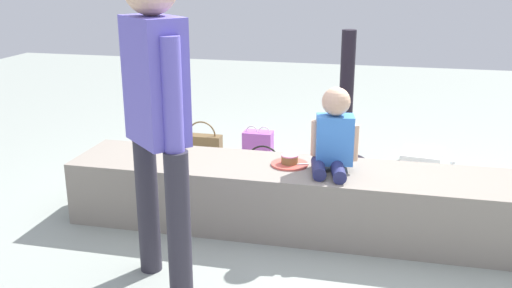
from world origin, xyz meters
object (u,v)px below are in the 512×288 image
Objects in this scene: child_seated at (334,135)px; handbag_brown_canvas at (202,147)px; water_bottle_near_gift at (375,186)px; water_bottle_far_side at (451,176)px; cake_plate at (290,162)px; adult_standing at (156,102)px; gift_bag at (258,150)px; handbag_black_leather at (263,177)px; cake_box_white at (421,159)px; party_cup_red at (246,176)px.

child_seated is 1.48× the size of handbag_brown_canvas.
child_seated is at bearing -113.61° from water_bottle_near_gift.
cake_plate is at bearing -140.35° from water_bottle_far_side.
water_bottle_far_side is 1.92m from handbag_brown_canvas.
handbag_brown_canvas is at bearing 102.67° from adult_standing.
handbag_black_leather reaches higher than gift_bag.
water_bottle_far_side is at bearing 31.51° from water_bottle_near_gift.
water_bottle_near_gift is at bearing 46.47° from cake_plate.
adult_standing is 2.38m from water_bottle_far_side.
cake_box_white is (0.84, 1.29, -0.35)m from cake_plate.
handbag_brown_canvas is (-0.41, 1.84, -0.82)m from adult_standing.
cake_plate is 1.36m from water_bottle_far_side.
party_cup_red is at bearing 130.01° from handbag_black_leather.
child_seated is at bearing -42.44° from handbag_black_leather.
cake_plate is 0.69× the size of handbag_brown_canvas.
gift_bag is 0.99m from water_bottle_near_gift.
gift_bag is 1.30m from cake_box_white.
adult_standing is 7.59× the size of water_bottle_near_gift.
cake_plate is 0.58m from handbag_black_leather.
water_bottle_far_side is (1.42, -0.08, -0.06)m from gift_bag.
adult_standing reaches higher than cake_plate.
child_seated is at bearing 46.66° from adult_standing.
cake_plate is 0.63× the size of handbag_black_leather.
water_bottle_far_side reaches higher than cake_box_white.
gift_bag reaches higher than water_bottle_far_side.
party_cup_red is at bearing -171.91° from water_bottle_far_side.
gift_bag is 1.06× the size of cake_box_white.
cake_box_white is (1.26, 0.65, 0.02)m from party_cup_red.
cake_plate reaches higher than handbag_brown_canvas.
cake_plate is at bearing 59.43° from adult_standing.
adult_standing reaches higher than handbag_brown_canvas.
adult_standing is at bearing -92.08° from party_cup_red.
cake_plate is at bearing 172.95° from child_seated.
gift_bag reaches higher than handbag_brown_canvas.
child_seated is 2.16× the size of cake_plate.
adult_standing is 7.56× the size of water_bottle_far_side.
child_seated is 1.27m from water_bottle_far_side.
gift_bag is 0.50m from handbag_brown_canvas.
handbag_brown_canvas reaches higher than party_cup_red.
party_cup_red is (-0.68, 0.67, -0.55)m from child_seated.
handbag_black_leather is (0.15, -0.49, -0.03)m from gift_bag.
handbag_black_leather is (-0.51, 0.47, -0.47)m from child_seated.
cake_plate is at bearing -133.53° from water_bottle_near_gift.
gift_bag is at bearing -12.46° from handbag_brown_canvas.
cake_plate is 1.04m from gift_bag.
water_bottle_near_gift is 0.61m from water_bottle_far_side.
handbag_black_leather reaches higher than handbag_brown_canvas.
gift_bag is at bearing 107.06° from handbag_black_leather.
handbag_black_leather is (-1.27, -0.41, 0.03)m from water_bottle_far_side.
cake_plate reaches higher than party_cup_red.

